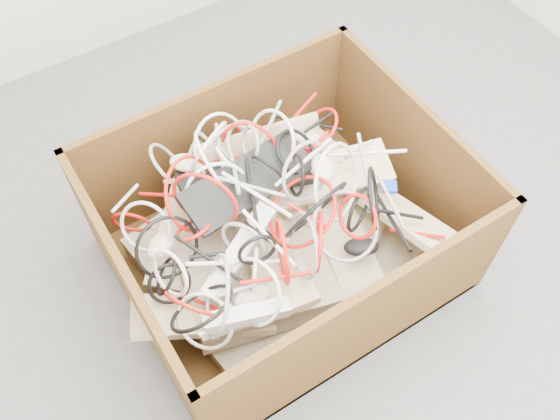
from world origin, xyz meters
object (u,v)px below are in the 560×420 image
cardboard_box (280,243)px  power_strip_right (246,315)px  power_strip_left (239,251)px  vga_plug (389,187)px

cardboard_box → power_strip_right: bearing=-136.7°
power_strip_left → cardboard_box: bearing=-2.8°
power_strip_left → power_strip_right: size_ratio=1.26×
cardboard_box → power_strip_right: 0.42m
cardboard_box → power_strip_right: cardboard_box is taller
power_strip_left → vga_plug: (0.53, -0.04, -0.02)m
cardboard_box → vga_plug: 0.41m
vga_plug → cardboard_box: bearing=-165.4°
cardboard_box → vga_plug: cardboard_box is taller
power_strip_right → power_strip_left: bearing=79.8°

